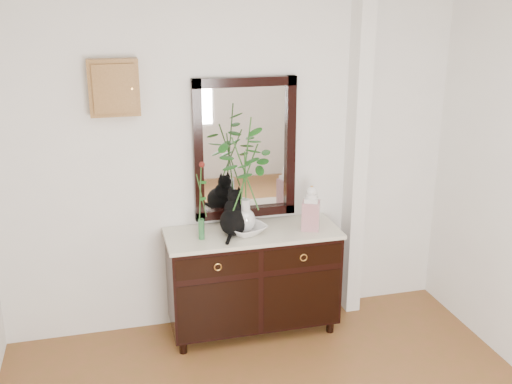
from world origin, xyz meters
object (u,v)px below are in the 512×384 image
object	(u,v)px
lotus_bowl	(246,229)
cat	(234,212)
sideboard	(253,276)
ginger_jar	(311,207)

from	to	relation	value
lotus_bowl	cat	bearing A→B (deg)	165.18
sideboard	lotus_bowl	world-z (taller)	lotus_bowl
sideboard	ginger_jar	size ratio (longest dim) A/B	3.75
sideboard	ginger_jar	world-z (taller)	ginger_jar
sideboard	cat	size ratio (longest dim) A/B	3.90
lotus_bowl	ginger_jar	xyz separation A→B (m)	(0.51, -0.03, 0.14)
sideboard	cat	world-z (taller)	cat
sideboard	ginger_jar	distance (m)	0.71
lotus_bowl	ginger_jar	size ratio (longest dim) A/B	0.82
cat	lotus_bowl	distance (m)	0.16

